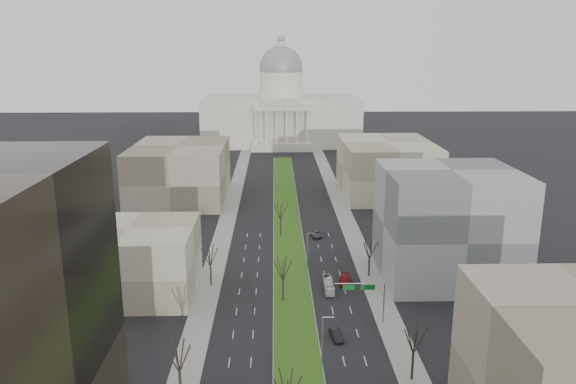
{
  "coord_description": "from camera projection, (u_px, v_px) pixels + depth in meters",
  "views": [
    {
      "loc": [
        -3.47,
        -23.11,
        49.11
      ],
      "look_at": [
        -0.14,
        115.04,
        13.44
      ],
      "focal_mm": 35.0,
      "sensor_mm": 36.0,
      "label": 1
    }
  ],
  "objects": [
    {
      "name": "ground",
      "position": [
        288.0,
        236.0,
        150.89
      ],
      "size": [
        600.0,
        600.0,
        0.0
      ],
      "primitive_type": "plane",
      "color": "black",
      "rests_on": "ground"
    },
    {
      "name": "building_far_right",
      "position": [
        386.0,
        168.0,
        193.01
      ],
      "size": [
        30.0,
        40.0,
        18.0
      ],
      "primitive_type": "cube",
      "color": "tan",
      "rests_on": "ground"
    },
    {
      "name": "car_grey_far",
      "position": [
        316.0,
        234.0,
        150.11
      ],
      "size": [
        2.96,
        5.58,
        1.5
      ],
      "primitive_type": "imported",
      "rotation": [
        0.0,
        0.0,
        0.09
      ],
      "color": "#4A4C52",
      "rests_on": "ground"
    },
    {
      "name": "tree_right_mid",
      "position": [
        414.0,
        337.0,
        83.68
      ],
      "size": [
        5.52,
        5.52,
        9.94
      ],
      "color": "black",
      "rests_on": "ground"
    },
    {
      "name": "tree_left_mid",
      "position": [
        179.0,
        356.0,
        79.04
      ],
      "size": [
        5.4,
        5.4,
        9.72
      ],
      "color": "black",
      "rests_on": "ground"
    },
    {
      "name": "building_grey_right",
      "position": [
        448.0,
        224.0,
        121.58
      ],
      "size": [
        28.0,
        26.0,
        24.0
      ],
      "primitive_type": "cube",
      "color": "slate",
      "rests_on": "ground"
    },
    {
      "name": "streetlamp_median_b",
      "position": [
        322.0,
        342.0,
        86.85
      ],
      "size": [
        1.9,
        0.2,
        9.16
      ],
      "color": "gray",
      "rests_on": "ground"
    },
    {
      "name": "car_black",
      "position": [
        336.0,
        335.0,
        97.37
      ],
      "size": [
        2.27,
        4.75,
        1.5
      ],
      "primitive_type": "imported",
      "rotation": [
        0.0,
        0.0,
        0.15
      ],
      "color": "black",
      "rests_on": "ground"
    },
    {
      "name": "car_red",
      "position": [
        345.0,
        280.0,
        120.03
      ],
      "size": [
        3.14,
        5.94,
        1.64
      ],
      "primitive_type": "imported",
      "rotation": [
        0.0,
        0.0,
        -0.15
      ],
      "color": "maroon",
      "rests_on": "ground"
    },
    {
      "name": "tree_right_far",
      "position": [
        370.0,
        248.0,
        122.55
      ],
      "size": [
        5.04,
        5.04,
        9.07
      ],
      "color": "black",
      "rests_on": "ground"
    },
    {
      "name": "sidewalk_left",
      "position": [
        213.0,
        272.0,
        126.26
      ],
      "size": [
        5.0,
        330.0,
        0.15
      ],
      "primitive_type": "cube",
      "color": "gray",
      "rests_on": "ground"
    },
    {
      "name": "capitol",
      "position": [
        281.0,
        112.0,
        291.61
      ],
      "size": [
        80.0,
        46.0,
        55.0
      ],
      "color": "beige",
      "rests_on": "ground"
    },
    {
      "name": "building_beige_left",
      "position": [
        131.0,
        260.0,
        114.49
      ],
      "size": [
        26.0,
        22.0,
        14.0
      ],
      "primitive_type": "cube",
      "color": "tan",
      "rests_on": "ground"
    },
    {
      "name": "mast_arm_signs",
      "position": [
        369.0,
        293.0,
        101.3
      ],
      "size": [
        9.12,
        0.24,
        8.09
      ],
      "color": "gray",
      "rests_on": "ground"
    },
    {
      "name": "box_van",
      "position": [
        328.0,
        285.0,
        116.95
      ],
      "size": [
        1.96,
        8.13,
        2.26
      ],
      "primitive_type": "imported",
      "rotation": [
        0.0,
        0.0,
        -0.01
      ],
      "color": "silver",
      "rests_on": "ground"
    },
    {
      "name": "building_far_left",
      "position": [
        180.0,
        172.0,
        186.54
      ],
      "size": [
        30.0,
        40.0,
        18.0
      ],
      "primitive_type": "cube",
      "color": "gray",
      "rests_on": "ground"
    },
    {
      "name": "tree_median_c",
      "position": [
        281.0,
        211.0,
        149.09
      ],
      "size": [
        5.4,
        5.4,
        9.72
      ],
      "color": "black",
      "rests_on": "ground"
    },
    {
      "name": "tree_median_b",
      "position": [
        283.0,
        268.0,
        110.37
      ],
      "size": [
        5.4,
        5.4,
        9.72
      ],
      "color": "black",
      "rests_on": "ground"
    },
    {
      "name": "sidewalk_right",
      "position": [
        368.0,
        271.0,
        127.08
      ],
      "size": [
        5.0,
        330.0,
        0.15
      ],
      "primitive_type": "cube",
      "color": "gray",
      "rests_on": "ground"
    },
    {
      "name": "median",
      "position": [
        288.0,
        237.0,
        149.88
      ],
      "size": [
        8.0,
        222.03,
        0.2
      ],
      "color": "#999993",
      "rests_on": "ground"
    },
    {
      "name": "tree_left_far",
      "position": [
        210.0,
        255.0,
        117.8
      ],
      "size": [
        5.28,
        5.28,
        9.5
      ],
      "color": "black",
      "rests_on": "ground"
    },
    {
      "name": "streetlamp_median_c",
      "position": [
        308.0,
        251.0,
        125.57
      ],
      "size": [
        1.9,
        0.2,
        9.16
      ],
      "color": "gray",
      "rests_on": "ground"
    }
  ]
}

